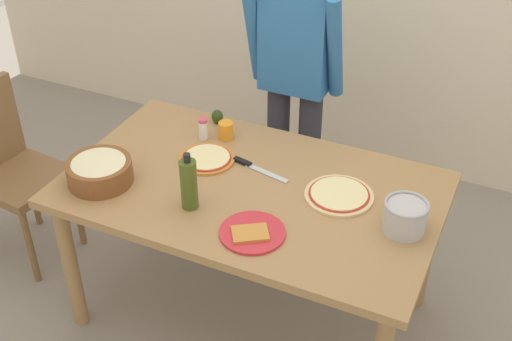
# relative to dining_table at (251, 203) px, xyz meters

# --- Properties ---
(ground) EXTENTS (8.00, 8.00, 0.00)m
(ground) POSITION_rel_dining_table_xyz_m (0.00, 0.00, -0.67)
(ground) COLOR gray
(dining_table) EXTENTS (1.60, 0.96, 0.76)m
(dining_table) POSITION_rel_dining_table_xyz_m (0.00, 0.00, 0.00)
(dining_table) COLOR #A37A4C
(dining_table) RESTS_ON ground
(person_cook) EXTENTS (0.49, 0.25, 1.62)m
(person_cook) POSITION_rel_dining_table_xyz_m (-0.11, 0.76, 0.27)
(person_cook) COLOR #2D2D38
(person_cook) RESTS_ON ground
(chair_wooden_left) EXTENTS (0.44, 0.44, 0.95)m
(chair_wooden_left) POSITION_rel_dining_table_xyz_m (-1.32, -0.07, -0.13)
(chair_wooden_left) COLOR brown
(chair_wooden_left) RESTS_ON ground
(pizza_raw_on_board) EXTENTS (0.29, 0.29, 0.02)m
(pizza_raw_on_board) POSITION_rel_dining_table_xyz_m (0.36, 0.09, 0.10)
(pizza_raw_on_board) COLOR beige
(pizza_raw_on_board) RESTS_ON dining_table
(pizza_cooked_on_tray) EXTENTS (0.25, 0.25, 0.02)m
(pizza_cooked_on_tray) POSITION_rel_dining_table_xyz_m (-0.27, 0.10, 0.10)
(pizza_cooked_on_tray) COLOR #C67A33
(pizza_cooked_on_tray) RESTS_ON dining_table
(plate_with_slice) EXTENTS (0.26, 0.26, 0.02)m
(plate_with_slice) POSITION_rel_dining_table_xyz_m (0.14, -0.29, 0.10)
(plate_with_slice) COLOR red
(plate_with_slice) RESTS_ON dining_table
(popcorn_bowl) EXTENTS (0.28, 0.28, 0.11)m
(popcorn_bowl) POSITION_rel_dining_table_xyz_m (-0.60, -0.24, 0.15)
(popcorn_bowl) COLOR brown
(popcorn_bowl) RESTS_ON dining_table
(olive_oil_bottle) EXTENTS (0.07, 0.07, 0.26)m
(olive_oil_bottle) POSITION_rel_dining_table_xyz_m (-0.17, -0.23, 0.20)
(olive_oil_bottle) COLOR #47561E
(olive_oil_bottle) RESTS_ON dining_table
(steel_pot) EXTENTS (0.17, 0.17, 0.13)m
(steel_pot) POSITION_rel_dining_table_xyz_m (0.66, -0.01, 0.16)
(steel_pot) COLOR #B7B7BC
(steel_pot) RESTS_ON dining_table
(cup_orange) EXTENTS (0.07, 0.07, 0.08)m
(cup_orange) POSITION_rel_dining_table_xyz_m (-0.27, 0.30, 0.13)
(cup_orange) COLOR orange
(cup_orange) RESTS_ON dining_table
(salt_shaker) EXTENTS (0.04, 0.04, 0.11)m
(salt_shaker) POSITION_rel_dining_table_xyz_m (-0.37, 0.26, 0.14)
(salt_shaker) COLOR white
(salt_shaker) RESTS_ON dining_table
(chef_knife) EXTENTS (0.29, 0.09, 0.02)m
(chef_knife) POSITION_rel_dining_table_xyz_m (-0.05, 0.13, 0.10)
(chef_knife) COLOR silver
(chef_knife) RESTS_ON dining_table
(avocado) EXTENTS (0.06, 0.06, 0.07)m
(avocado) POSITION_rel_dining_table_xyz_m (-0.38, 0.41, 0.13)
(avocado) COLOR #2D4219
(avocado) RESTS_ON dining_table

